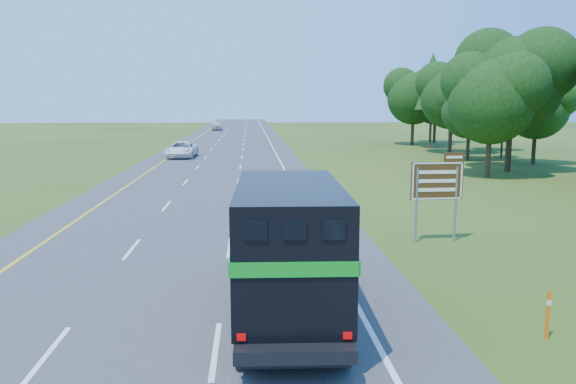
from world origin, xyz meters
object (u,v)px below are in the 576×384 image
object	(u,v)px
white_suv	(182,149)
far_car	(217,126)
horse_truck	(288,245)
exit_sign	(438,184)

from	to	relation	value
white_suv	far_car	bearing A→B (deg)	91.95
horse_truck	exit_sign	size ratio (longest dim) A/B	2.25
horse_truck	white_suv	xyz separation A→B (m)	(-7.76, 43.15, -1.08)
horse_truck	white_suv	world-z (taller)	horse_truck
horse_truck	exit_sign	distance (m)	9.93
far_car	exit_sign	distance (m)	93.56
white_suv	exit_sign	bearing A→B (deg)	-65.97
exit_sign	white_suv	bearing A→B (deg)	110.08
horse_truck	white_suv	bearing A→B (deg)	101.94
white_suv	exit_sign	world-z (taller)	exit_sign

